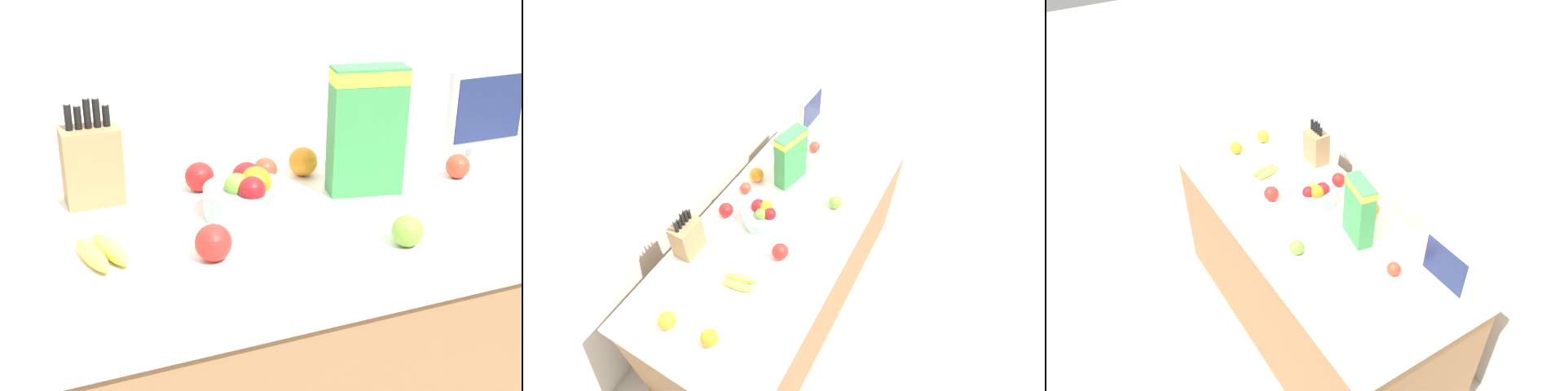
# 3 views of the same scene
# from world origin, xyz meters

# --- Properties ---
(ground_plane) EXTENTS (14.00, 14.00, 0.00)m
(ground_plane) POSITION_xyz_m (0.00, 0.00, 0.00)
(ground_plane) COLOR #B2A899
(wall_back) EXTENTS (9.00, 0.06, 2.60)m
(wall_back) POSITION_xyz_m (0.00, 0.61, 1.30)
(wall_back) COLOR silver
(wall_back) RESTS_ON ground_plane
(counter) EXTENTS (1.89, 0.78, 0.86)m
(counter) POSITION_xyz_m (0.00, 0.00, 0.43)
(counter) COLOR olive
(counter) RESTS_ON ground_plane
(knife_block) EXTENTS (0.14, 0.10, 0.31)m
(knife_block) POSITION_xyz_m (-0.42, 0.31, 0.96)
(knife_block) COLOR #937047
(knife_block) RESTS_ON counter
(small_monitor) EXTENTS (0.27, 0.03, 0.26)m
(small_monitor) POSITION_xyz_m (0.72, 0.23, 1.00)
(small_monitor) COLOR #B7B7BC
(small_monitor) RESTS_ON counter
(cereal_box) EXTENTS (0.20, 0.12, 0.34)m
(cereal_box) POSITION_xyz_m (0.25, 0.11, 1.04)
(cereal_box) COLOR #338442
(cereal_box) RESTS_ON counter
(fruit_bowl) EXTENTS (0.21, 0.21, 0.13)m
(fruit_bowl) POSITION_xyz_m (-0.08, 0.09, 0.91)
(fruit_bowl) COLOR #99B2B7
(fruit_bowl) RESTS_ON counter
(banana_bunch) EXTENTS (0.12, 0.18, 0.04)m
(banana_bunch) POSITION_xyz_m (-0.46, -0.01, 0.88)
(banana_bunch) COLOR yellow
(banana_bunch) RESTS_ON counter
(apple_rear) EXTENTS (0.08, 0.08, 0.08)m
(apple_rear) POSITION_xyz_m (-0.23, -0.10, 0.90)
(apple_rear) COLOR red
(apple_rear) RESTS_ON counter
(apple_rightmost) EXTENTS (0.07, 0.07, 0.07)m
(apple_rightmost) POSITION_xyz_m (0.19, -0.20, 0.90)
(apple_rightmost) COLOR #6B9E33
(apple_rightmost) RESTS_ON counter
(apple_near_bananas) EXTENTS (0.08, 0.08, 0.08)m
(apple_near_bananas) POSITION_xyz_m (-0.14, 0.28, 0.90)
(apple_near_bananas) COLOR red
(apple_near_bananas) RESTS_ON counter
(apple_leftmost) EXTENTS (0.07, 0.07, 0.07)m
(apple_leftmost) POSITION_xyz_m (0.54, 0.10, 0.89)
(apple_leftmost) COLOR red
(apple_leftmost) RESTS_ON counter
(apple_front) EXTENTS (0.06, 0.06, 0.06)m
(apple_front) POSITION_xyz_m (0.04, 0.28, 0.89)
(apple_front) COLOR red
(apple_front) RESTS_ON counter
(orange_front_right) EXTENTS (0.08, 0.08, 0.08)m
(orange_front_right) POSITION_xyz_m (-0.78, 0.14, 0.90)
(orange_front_right) COLOR orange
(orange_front_right) RESTS_ON counter
(orange_near_bowl) EXTENTS (0.08, 0.08, 0.08)m
(orange_near_bowl) POSITION_xyz_m (-0.75, -0.06, 0.90)
(orange_near_bowl) COLOR orange
(orange_near_bowl) RESTS_ON counter
(orange_front_left) EXTENTS (0.08, 0.08, 0.08)m
(orange_front_left) POSITION_xyz_m (0.16, 0.28, 0.90)
(orange_front_left) COLOR orange
(orange_front_left) RESTS_ON counter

